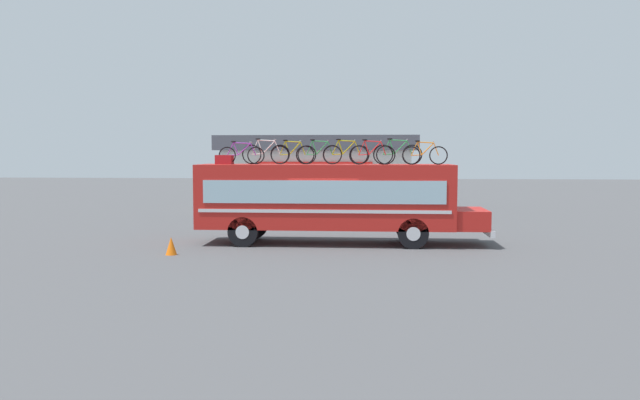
{
  "coord_description": "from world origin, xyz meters",
  "views": [
    {
      "loc": [
        1.59,
        -22.92,
        3.38
      ],
      "look_at": [
        -0.2,
        0.0,
        1.64
      ],
      "focal_mm": 34.53,
      "sensor_mm": 36.0,
      "label": 1
    }
  ],
  "objects_px": {
    "traffic_cone": "(171,246)",
    "bus": "(330,198)",
    "rooftop_bicycle_4": "(320,154)",
    "luggage_bag_1": "(224,160)",
    "rooftop_bicycle_8": "(425,154)",
    "rooftop_bicycle_1": "(241,154)",
    "rooftop_bicycle_5": "(346,154)",
    "rooftop_bicycle_2": "(266,153)",
    "rooftop_bicycle_7": "(398,154)",
    "rooftop_bicycle_6": "(372,154)",
    "rooftop_bicycle_3": "(292,154)"
  },
  "relations": [
    {
      "from": "rooftop_bicycle_1",
      "to": "rooftop_bicycle_2",
      "type": "xyz_separation_m",
      "value": [
        0.93,
        0.02,
        0.04
      ]
    },
    {
      "from": "rooftop_bicycle_1",
      "to": "rooftop_bicycle_5",
      "type": "relative_size",
      "value": 1.01
    },
    {
      "from": "rooftop_bicycle_1",
      "to": "rooftop_bicycle_8",
      "type": "xyz_separation_m",
      "value": [
        6.83,
        -0.46,
        0.0
      ]
    },
    {
      "from": "rooftop_bicycle_1",
      "to": "traffic_cone",
      "type": "distance_m",
      "value": 4.69
    },
    {
      "from": "rooftop_bicycle_8",
      "to": "rooftop_bicycle_4",
      "type": "bearing_deg",
      "value": 172.75
    },
    {
      "from": "bus",
      "to": "luggage_bag_1",
      "type": "xyz_separation_m",
      "value": [
        -4.04,
        0.09,
        1.42
      ]
    },
    {
      "from": "bus",
      "to": "rooftop_bicycle_6",
      "type": "relative_size",
      "value": 6.38
    },
    {
      "from": "rooftop_bicycle_8",
      "to": "luggage_bag_1",
      "type": "bearing_deg",
      "value": 176.51
    },
    {
      "from": "rooftop_bicycle_6",
      "to": "rooftop_bicycle_8",
      "type": "distance_m",
      "value": 1.9
    },
    {
      "from": "rooftop_bicycle_6",
      "to": "rooftop_bicycle_5",
      "type": "bearing_deg",
      "value": 155.18
    },
    {
      "from": "rooftop_bicycle_5",
      "to": "luggage_bag_1",
      "type": "bearing_deg",
      "value": 179.86
    },
    {
      "from": "luggage_bag_1",
      "to": "rooftop_bicycle_1",
      "type": "bearing_deg",
      "value": 0.03
    },
    {
      "from": "rooftop_bicycle_6",
      "to": "rooftop_bicycle_7",
      "type": "relative_size",
      "value": 0.95
    },
    {
      "from": "rooftop_bicycle_3",
      "to": "luggage_bag_1",
      "type": "bearing_deg",
      "value": -179.0
    },
    {
      "from": "rooftop_bicycle_1",
      "to": "rooftop_bicycle_8",
      "type": "relative_size",
      "value": 1.07
    },
    {
      "from": "rooftop_bicycle_1",
      "to": "rooftop_bicycle_3",
      "type": "distance_m",
      "value": 1.94
    },
    {
      "from": "rooftop_bicycle_3",
      "to": "rooftop_bicycle_4",
      "type": "xyz_separation_m",
      "value": [
        1.03,
        -0.01,
        0.01
      ]
    },
    {
      "from": "luggage_bag_1",
      "to": "traffic_cone",
      "type": "bearing_deg",
      "value": -109.83
    },
    {
      "from": "rooftop_bicycle_5",
      "to": "rooftop_bicycle_2",
      "type": "bearing_deg",
      "value": 179.38
    },
    {
      "from": "traffic_cone",
      "to": "rooftop_bicycle_1",
      "type": "bearing_deg",
      "value": 60.22
    },
    {
      "from": "rooftop_bicycle_5",
      "to": "rooftop_bicycle_6",
      "type": "xyz_separation_m",
      "value": [
        0.97,
        -0.45,
        -0.01
      ]
    },
    {
      "from": "rooftop_bicycle_5",
      "to": "rooftop_bicycle_6",
      "type": "height_order",
      "value": "rooftop_bicycle_5"
    },
    {
      "from": "rooftop_bicycle_7",
      "to": "traffic_cone",
      "type": "height_order",
      "value": "rooftop_bicycle_7"
    },
    {
      "from": "rooftop_bicycle_7",
      "to": "traffic_cone",
      "type": "distance_m",
      "value": 8.64
    },
    {
      "from": "rooftop_bicycle_2",
      "to": "rooftop_bicycle_7",
      "type": "height_order",
      "value": "rooftop_bicycle_2"
    },
    {
      "from": "rooftop_bicycle_1",
      "to": "traffic_cone",
      "type": "height_order",
      "value": "rooftop_bicycle_1"
    },
    {
      "from": "bus",
      "to": "rooftop_bicycle_1",
      "type": "xyz_separation_m",
      "value": [
        -3.38,
        0.09,
        1.61
      ]
    },
    {
      "from": "rooftop_bicycle_5",
      "to": "rooftop_bicycle_8",
      "type": "height_order",
      "value": "rooftop_bicycle_5"
    },
    {
      "from": "rooftop_bicycle_8",
      "to": "rooftop_bicycle_6",
      "type": "bearing_deg",
      "value": -179.94
    },
    {
      "from": "rooftop_bicycle_4",
      "to": "rooftop_bicycle_6",
      "type": "bearing_deg",
      "value": -14.13
    },
    {
      "from": "bus",
      "to": "luggage_bag_1",
      "type": "bearing_deg",
      "value": 178.75
    },
    {
      "from": "rooftop_bicycle_6",
      "to": "traffic_cone",
      "type": "xyz_separation_m",
      "value": [
        -6.7,
        -2.63,
        -3.07
      ]
    },
    {
      "from": "rooftop_bicycle_4",
      "to": "luggage_bag_1",
      "type": "bearing_deg",
      "value": -179.45
    },
    {
      "from": "bus",
      "to": "rooftop_bicycle_4",
      "type": "height_order",
      "value": "rooftop_bicycle_4"
    },
    {
      "from": "traffic_cone",
      "to": "bus",
      "type": "bearing_deg",
      "value": 30.22
    },
    {
      "from": "rooftop_bicycle_8",
      "to": "bus",
      "type": "bearing_deg",
      "value": 173.9
    },
    {
      "from": "rooftop_bicycle_2",
      "to": "rooftop_bicycle_4",
      "type": "height_order",
      "value": "rooftop_bicycle_2"
    },
    {
      "from": "rooftop_bicycle_4",
      "to": "rooftop_bicycle_6",
      "type": "height_order",
      "value": "rooftop_bicycle_4"
    },
    {
      "from": "rooftop_bicycle_7",
      "to": "rooftop_bicycle_8",
      "type": "xyz_separation_m",
      "value": [
        0.98,
        -0.02,
        -0.03
      ]
    },
    {
      "from": "rooftop_bicycle_2",
      "to": "rooftop_bicycle_5",
      "type": "distance_m",
      "value": 3.03
    },
    {
      "from": "rooftop_bicycle_8",
      "to": "rooftop_bicycle_2",
      "type": "bearing_deg",
      "value": 175.37
    },
    {
      "from": "rooftop_bicycle_6",
      "to": "rooftop_bicycle_4",
      "type": "bearing_deg",
      "value": 165.87
    },
    {
      "from": "rooftop_bicycle_7",
      "to": "rooftop_bicycle_8",
      "type": "height_order",
      "value": "rooftop_bicycle_7"
    },
    {
      "from": "rooftop_bicycle_3",
      "to": "rooftop_bicycle_6",
      "type": "xyz_separation_m",
      "value": [
        2.99,
        -0.5,
        0.0
      ]
    },
    {
      "from": "rooftop_bicycle_1",
      "to": "rooftop_bicycle_2",
      "type": "height_order",
      "value": "rooftop_bicycle_2"
    },
    {
      "from": "luggage_bag_1",
      "to": "rooftop_bicycle_6",
      "type": "distance_m",
      "value": 5.6
    },
    {
      "from": "rooftop_bicycle_2",
      "to": "traffic_cone",
      "type": "height_order",
      "value": "rooftop_bicycle_2"
    },
    {
      "from": "rooftop_bicycle_7",
      "to": "traffic_cone",
      "type": "relative_size",
      "value": 2.96
    },
    {
      "from": "rooftop_bicycle_2",
      "to": "rooftop_bicycle_5",
      "type": "relative_size",
      "value": 1.04
    },
    {
      "from": "luggage_bag_1",
      "to": "rooftop_bicycle_7",
      "type": "relative_size",
      "value": 0.35
    }
  ]
}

